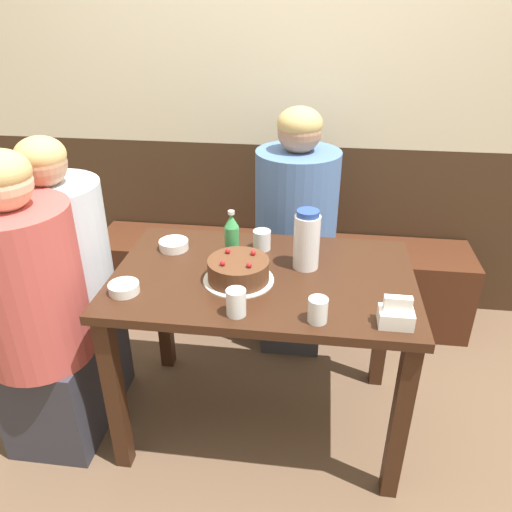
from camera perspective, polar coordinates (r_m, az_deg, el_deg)
The scene contains 16 objects.
ground_plane at distance 2.36m, azimuth 0.70°, elevation -17.91°, with size 12.00×12.00×0.00m, color brown.
back_wall at distance 2.72m, azimuth 3.65°, elevation 18.59°, with size 4.80×0.04×2.50m.
bench_seat at distance 2.87m, azimuth 2.71°, elevation -2.75°, with size 2.08×0.38×0.46m.
dining_table at distance 1.96m, azimuth 0.80°, elevation -5.02°, with size 1.14×0.72×0.74m.
birthday_cake at distance 1.84m, azimuth -2.02°, elevation -1.67°, with size 0.26×0.26×0.11m.
water_pitcher at distance 1.90m, azimuth 5.81°, elevation 1.83°, with size 0.10×0.10×0.24m.
soju_bottle at distance 1.97m, azimuth -2.78°, elevation 2.26°, with size 0.06×0.06×0.21m.
napkin_holder at distance 1.66m, azimuth 15.72°, elevation -6.48°, with size 0.11×0.08×0.11m.
bowl_soup_white at distance 1.84m, azimuth -14.86°, elevation -3.56°, with size 0.11×0.11×0.04m.
bowl_rice_small at distance 2.10m, azimuth -9.38°, elevation 1.28°, with size 0.12×0.12×0.04m.
glass_water_tall at distance 1.65m, azimuth -2.29°, elevation -5.32°, with size 0.07×0.07×0.09m.
glass_tumbler_short at distance 2.06m, azimuth 0.68°, elevation 1.85°, with size 0.07×0.07×0.08m.
glass_shot_small at distance 1.63m, azimuth 7.08°, elevation -6.15°, with size 0.07×0.07×0.08m.
person_teal_shirt at distance 2.23m, azimuth -20.83°, elevation -2.90°, with size 0.39×0.39×1.23m.
person_pale_blue_shirt at distance 2.49m, azimuth 4.52°, elevation 2.63°, with size 0.40×0.40×1.25m.
person_grey_tee at distance 2.04m, azimuth -23.98°, elevation -6.07°, with size 0.39×0.39×1.25m.
Camera 1 is at (0.19, -1.63, 1.69)m, focal length 35.00 mm.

